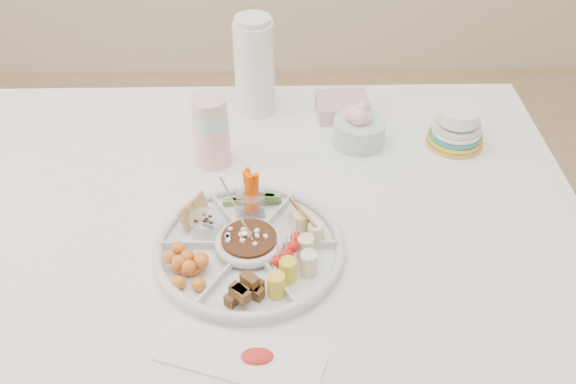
{
  "coord_description": "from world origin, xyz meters",
  "views": [
    {
      "loc": [
        0.08,
        -1.1,
        1.68
      ],
      "look_at": [
        0.11,
        -0.07,
        0.84
      ],
      "focal_mm": 40.0,
      "sensor_mm": 36.0,
      "label": 1
    }
  ],
  "objects_px": {
    "dining_table": "(247,312)",
    "party_tray": "(249,245)",
    "plate_stack": "(457,128)",
    "thermos": "(254,65)"
  },
  "relations": [
    {
      "from": "dining_table",
      "to": "party_tray",
      "type": "relative_size",
      "value": 4.0
    },
    {
      "from": "dining_table",
      "to": "party_tray",
      "type": "xyz_separation_m",
      "value": [
        0.03,
        -0.17,
        0.4
      ]
    },
    {
      "from": "party_tray",
      "to": "plate_stack",
      "type": "bearing_deg",
      "value": 37.11
    },
    {
      "from": "thermos",
      "to": "plate_stack",
      "type": "height_order",
      "value": "thermos"
    },
    {
      "from": "party_tray",
      "to": "plate_stack",
      "type": "distance_m",
      "value": 0.63
    },
    {
      "from": "party_tray",
      "to": "plate_stack",
      "type": "height_order",
      "value": "plate_stack"
    },
    {
      "from": "dining_table",
      "to": "thermos",
      "type": "distance_m",
      "value": 0.64
    },
    {
      "from": "dining_table",
      "to": "party_tray",
      "type": "distance_m",
      "value": 0.43
    },
    {
      "from": "dining_table",
      "to": "party_tray",
      "type": "height_order",
      "value": "party_tray"
    },
    {
      "from": "dining_table",
      "to": "plate_stack",
      "type": "height_order",
      "value": "plate_stack"
    }
  ]
}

